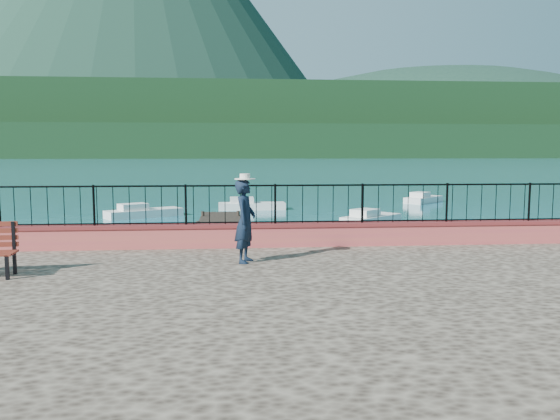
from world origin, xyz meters
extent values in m
plane|color=#19596B|center=(0.00, 0.00, 0.00)|extent=(2000.00, 2000.00, 0.00)
cube|color=#B35040|center=(0.00, 3.70, 1.49)|extent=(28.00, 0.46, 0.58)
cube|color=black|center=(0.00, 3.70, 2.25)|extent=(27.00, 0.05, 0.95)
cube|color=#2D231C|center=(-2.00, 12.00, 0.15)|extent=(2.00, 16.00, 0.30)
cube|color=black|center=(0.00, 300.00, 9.00)|extent=(900.00, 60.00, 18.00)
cube|color=black|center=(0.00, 360.00, 22.00)|extent=(900.00, 120.00, 44.00)
cone|color=#142D23|center=(-120.00, 700.00, 190.00)|extent=(560.00, 560.00, 380.00)
ellipsoid|color=#142D23|center=(220.00, 560.00, 0.00)|extent=(448.00, 384.00, 180.00)
imported|color=black|center=(-1.09, 1.79, 2.09)|extent=(0.59, 0.74, 1.78)
cylinder|color=silver|center=(-1.09, 1.79, 3.04)|extent=(0.44, 0.44, 0.12)
cube|color=silver|center=(-7.04, 9.75, 0.40)|extent=(4.14, 2.03, 0.80)
cube|color=silver|center=(5.46, 16.57, 0.40)|extent=(3.50, 3.32, 0.80)
cube|color=silver|center=(-6.22, 20.42, 0.40)|extent=(4.19, 3.25, 0.80)
cube|color=silver|center=(-0.21, 23.81, 0.40)|extent=(4.12, 1.39, 0.80)
cube|color=silver|center=(11.96, 27.36, 0.40)|extent=(3.40, 3.34, 0.80)
camera|label=1|loc=(-1.33, -9.74, 3.56)|focal=35.00mm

